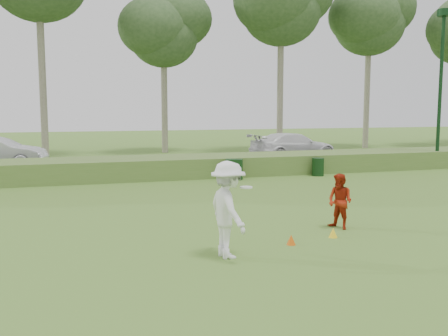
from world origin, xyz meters
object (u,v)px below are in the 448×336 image
object	(u,v)px
cone_yellow	(333,233)
car_right	(293,146)
cone_orange	(291,240)
trash_bin	(318,167)
lamp_post	(442,61)
player_red	(340,201)
player_white	(228,210)
utility_cabinet	(234,169)

from	to	relation	value
cone_yellow	car_right	xyz separation A→B (m)	(6.97, 17.03, 0.74)
cone_orange	trash_bin	world-z (taller)	trash_bin
lamp_post	trash_bin	bearing A→B (deg)	-173.27
lamp_post	cone_yellow	bearing A→B (deg)	-138.36
player_red	car_right	xyz separation A→B (m)	(6.35, 16.28, 0.13)
lamp_post	trash_bin	distance (m)	9.14
player_white	trash_bin	size ratio (longest dim) A/B	2.46
cone_orange	trash_bin	bearing A→B (deg)	59.19
cone_yellow	car_right	distance (m)	18.42
cone_orange	player_red	bearing A→B (deg)	29.12
player_white	utility_cabinet	bearing A→B (deg)	-25.38
player_red	utility_cabinet	world-z (taller)	player_red
utility_cabinet	trash_bin	size ratio (longest dim) A/B	1.09
cone_yellow	utility_cabinet	world-z (taller)	utility_cabinet
player_white	cone_orange	bearing A→B (deg)	-80.32
lamp_post	utility_cabinet	size ratio (longest dim) A/B	8.94
player_white	cone_orange	size ratio (longest dim) A/B	8.71
cone_yellow	utility_cabinet	size ratio (longest dim) A/B	0.26
cone_orange	utility_cabinet	size ratio (longest dim) A/B	0.26
lamp_post	car_right	world-z (taller)	lamp_post
cone_yellow	trash_bin	world-z (taller)	trash_bin
player_white	car_right	bearing A→B (deg)	-35.33
cone_orange	utility_cabinet	xyz separation A→B (m)	(2.12, 10.48, 0.34)
player_white	utility_cabinet	world-z (taller)	player_white
utility_cabinet	trash_bin	xyz separation A→B (m)	(4.15, 0.03, -0.04)
player_red	trash_bin	distance (m)	10.44
utility_cabinet	trash_bin	bearing A→B (deg)	25.37
player_red	trash_bin	world-z (taller)	player_red
lamp_post	cone_orange	xyz separation A→B (m)	(-13.74, -11.39, -5.47)
lamp_post	player_red	distance (m)	16.48
player_white	cone_orange	world-z (taller)	player_white
car_right	cone_yellow	bearing A→B (deg)	150.32
trash_bin	player_white	bearing A→B (deg)	-125.91
player_white	player_red	distance (m)	3.89
utility_cabinet	trash_bin	distance (m)	4.15
cone_yellow	trash_bin	size ratio (longest dim) A/B	0.28
lamp_post	cone_yellow	distance (m)	17.57
player_red	player_white	bearing A→B (deg)	-90.12
car_right	player_white	bearing A→B (deg)	143.45
cone_orange	cone_yellow	xyz separation A→B (m)	(1.26, 0.29, 0.00)
player_red	trash_bin	xyz separation A→B (m)	(4.39, 9.46, -0.31)
cone_yellow	car_right	bearing A→B (deg)	67.76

